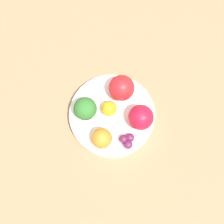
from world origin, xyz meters
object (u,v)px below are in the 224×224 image
Objects in this scene: orange_back at (108,110)px; grape_cluster at (127,140)px; apple_red at (141,117)px; orange_front at (102,138)px; broccoli at (85,109)px; bowl at (112,115)px; apple_green at (122,88)px.

orange_back is 0.99× the size of grape_cluster.
orange_front is at bearing 160.58° from apple_red.
broccoli reaches higher than grape_cluster.
broccoli is 0.12m from apple_red.
orange_back is (-0.03, 0.07, -0.01)m from apple_red.
grape_cluster is (-0.02, -0.08, -0.01)m from orange_back.
bowl is 5.53× the size of grape_cluster.
apple_red is 0.07m from orange_back.
grape_cluster is (-0.05, -0.01, -0.02)m from apple_red.
broccoli is at bearing 124.44° from apple_red.
grape_cluster is at bearing -82.63° from broccoli.
apple_green is at bearing 73.41° from apple_red.
bowl is 0.07m from apple_green.
bowl is 0.08m from grape_cluster.
apple_green is 0.12m from orange_front.
apple_red reaches higher than bowl.
orange_front is (-0.11, -0.04, -0.01)m from apple_green.
apple_red is (0.07, -0.10, -0.01)m from broccoli.
orange_back reaches higher than bowl.
orange_front is at bearing -148.90° from orange_back.
apple_green reaches higher than orange_front.
bowl is at bearing 115.89° from apple_red.
broccoli is at bearing 165.70° from apple_green.
orange_back is at bearing -41.80° from broccoli.
orange_front reaches higher than grape_cluster.
apple_red is 0.09m from orange_front.
apple_red is at bearing -64.65° from orange_back.
grape_cluster is at bearing -169.92° from apple_red.
orange_back is (-0.00, 0.01, 0.03)m from bowl.
grape_cluster is at bearing -49.15° from orange_front.
grape_cluster is at bearing -110.83° from bowl.
orange_back is at bearing 31.10° from orange_front.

